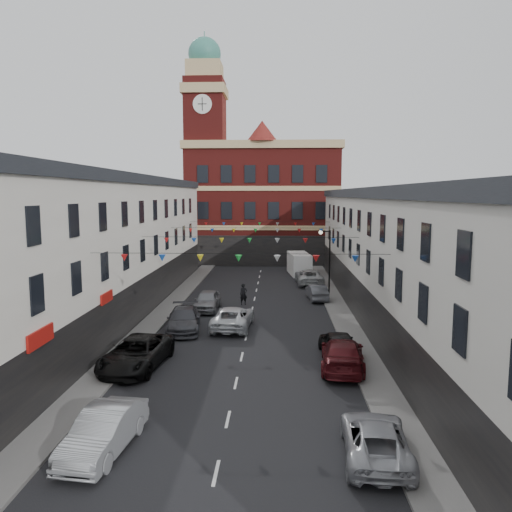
# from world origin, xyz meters

# --- Properties ---
(ground) EXTENTS (160.00, 160.00, 0.00)m
(ground) POSITION_xyz_m (0.00, 0.00, 0.00)
(ground) COLOR black
(ground) RESTS_ON ground
(pavement_left) EXTENTS (1.80, 64.00, 0.15)m
(pavement_left) POSITION_xyz_m (-6.90, 2.00, 0.07)
(pavement_left) COLOR #605E5B
(pavement_left) RESTS_ON ground
(pavement_right) EXTENTS (1.80, 64.00, 0.15)m
(pavement_right) POSITION_xyz_m (6.90, 2.00, 0.07)
(pavement_right) COLOR #605E5B
(pavement_right) RESTS_ON ground
(terrace_left) EXTENTS (8.40, 56.00, 10.70)m
(terrace_left) POSITION_xyz_m (-11.78, 1.00, 5.35)
(terrace_left) COLOR silver
(terrace_left) RESTS_ON ground
(terrace_right) EXTENTS (8.40, 56.00, 9.70)m
(terrace_right) POSITION_xyz_m (11.78, 1.00, 4.85)
(terrace_right) COLOR beige
(terrace_right) RESTS_ON ground
(civic_building) EXTENTS (20.60, 13.30, 18.50)m
(civic_building) POSITION_xyz_m (0.00, 37.95, 8.14)
(civic_building) COLOR maroon
(civic_building) RESTS_ON ground
(clock_tower) EXTENTS (5.60, 5.60, 30.00)m
(clock_tower) POSITION_xyz_m (-7.50, 35.00, 14.93)
(clock_tower) COLOR maroon
(clock_tower) RESTS_ON ground
(distant_hill) EXTENTS (40.00, 14.00, 10.00)m
(distant_hill) POSITION_xyz_m (-4.00, 62.00, 5.00)
(distant_hill) COLOR #304C23
(distant_hill) RESTS_ON ground
(street_lamp) EXTENTS (1.10, 0.36, 6.00)m
(street_lamp) POSITION_xyz_m (6.55, 14.00, 3.90)
(street_lamp) COLOR black
(street_lamp) RESTS_ON ground
(car_left_b) EXTENTS (2.16, 4.86, 1.55)m
(car_left_b) POSITION_xyz_m (-4.21, -14.76, 0.77)
(car_left_b) COLOR #A4A6AB
(car_left_b) RESTS_ON ground
(car_left_c) EXTENTS (3.26, 6.09, 1.63)m
(car_left_c) POSITION_xyz_m (-5.50, -6.06, 0.81)
(car_left_c) COLOR black
(car_left_c) RESTS_ON ground
(car_left_d) EXTENTS (2.81, 5.54, 1.54)m
(car_left_d) POSITION_xyz_m (-4.36, 1.35, 0.77)
(car_left_d) COLOR #3E3F45
(car_left_d) RESTS_ON ground
(car_left_e) EXTENTS (1.94, 4.66, 1.58)m
(car_left_e) POSITION_xyz_m (-3.60, 7.49, 0.79)
(car_left_e) COLOR gray
(car_left_e) RESTS_ON ground
(car_right_b) EXTENTS (2.57, 4.98, 1.34)m
(car_right_b) POSITION_xyz_m (5.50, -14.74, 0.67)
(car_right_b) COLOR #9A9BA1
(car_right_b) RESTS_ON ground
(car_right_c) EXTENTS (2.80, 5.71, 1.60)m
(car_right_c) POSITION_xyz_m (5.50, -5.72, 0.80)
(car_right_c) COLOR #4D0F13
(car_right_c) RESTS_ON ground
(car_right_d) EXTENTS (2.06, 4.69, 1.57)m
(car_right_d) POSITION_xyz_m (5.50, -3.90, 0.79)
(car_right_d) COLOR black
(car_right_d) RESTS_ON ground
(car_right_e) EXTENTS (1.85, 4.30, 1.38)m
(car_right_e) POSITION_xyz_m (5.50, 11.76, 0.69)
(car_right_e) COLOR #4C4E54
(car_right_e) RESTS_ON ground
(car_right_f) EXTENTS (2.83, 5.75, 1.57)m
(car_right_f) POSITION_xyz_m (5.29, 19.46, 0.79)
(car_right_f) COLOR #B0B3B5
(car_right_f) RESTS_ON ground
(moving_car) EXTENTS (2.84, 5.62, 1.53)m
(moving_car) POSITION_xyz_m (-1.07, 2.12, 0.76)
(moving_car) COLOR silver
(moving_car) RESTS_ON ground
(white_van) EXTENTS (2.76, 5.76, 2.46)m
(white_van) POSITION_xyz_m (4.54, 25.99, 1.23)
(white_van) COLOR white
(white_van) RESTS_ON ground
(pedestrian) EXTENTS (0.77, 0.64, 1.80)m
(pedestrian) POSITION_xyz_m (-0.81, 9.54, 0.90)
(pedestrian) COLOR black
(pedestrian) RESTS_ON ground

